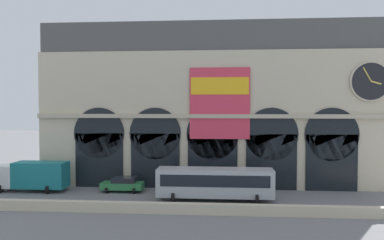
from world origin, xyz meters
The scene contains 6 objects.
ground_plane centered at (0.00, 0.00, 0.00)m, with size 200.00×200.00×0.00m, color slate.
quay_parapet_wall centered at (0.00, -4.82, 0.45)m, with size 90.00×0.70×0.90m, color beige.
station_building centered at (0.02, 7.86, 9.02)m, with size 39.18×6.15×18.48m.
box_truck_west centered at (-19.04, 2.35, 1.70)m, with size 7.50×2.91×3.12m.
car_midwest centered at (-9.41, 2.86, 0.80)m, with size 4.40×2.22×1.55m.
bus_center centered at (0.35, -0.34, 1.78)m, with size 11.00×3.25×3.10m.
Camera 1 is at (0.97, -35.93, 9.03)m, focal length 35.24 mm.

